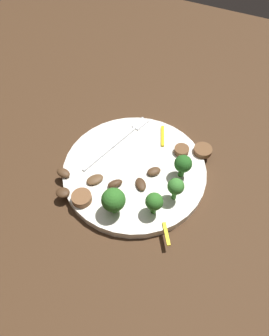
{
  "coord_description": "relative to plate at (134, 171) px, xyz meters",
  "views": [
    {
      "loc": [
        -0.31,
        -0.15,
        0.48
      ],
      "look_at": [
        0.0,
        0.0,
        0.02
      ],
      "focal_mm": 33.02,
      "sensor_mm": 36.0,
      "label": 1
    }
  ],
  "objects": [
    {
      "name": "ground_plane",
      "position": [
        0.0,
        0.0,
        -0.01
      ],
      "size": [
        1.4,
        1.4,
        0.0
      ],
      "primitive_type": "plane",
      "color": "#422B19"
    },
    {
      "name": "plate",
      "position": [
        0.0,
        0.0,
        0.0
      ],
      "size": [
        0.27,
        0.27,
        0.02
      ],
      "primitive_type": "cylinder",
      "color": "white",
      "rests_on": "ground_plane"
    },
    {
      "name": "fork",
      "position": [
        0.05,
        0.05,
        0.01
      ],
      "size": [
        0.18,
        0.06,
        0.0
      ],
      "rotation": [
        0.0,
        0.0,
        -0.27
      ],
      "color": "silver",
      "rests_on": "plate"
    },
    {
      "name": "broccoli_floret_0",
      "position": [
        -0.1,
        -0.01,
        0.04
      ],
      "size": [
        0.04,
        0.04,
        0.06
      ],
      "color": "#347525",
      "rests_on": "plate"
    },
    {
      "name": "broccoli_floret_1",
      "position": [
        0.02,
        -0.08,
        0.04
      ],
      "size": [
        0.03,
        0.03,
        0.05
      ],
      "color": "#296420",
      "rests_on": "plate"
    },
    {
      "name": "broccoli_floret_2",
      "position": [
        -0.07,
        -0.07,
        0.04
      ],
      "size": [
        0.03,
        0.03,
        0.05
      ],
      "color": "#347525",
      "rests_on": "plate"
    },
    {
      "name": "broccoli_floret_3",
      "position": [
        -0.03,
        -0.09,
        0.04
      ],
      "size": [
        0.03,
        0.03,
        0.05
      ],
      "color": "#408630",
      "rests_on": "plate"
    },
    {
      "name": "sausage_slice_0",
      "position": [
        0.09,
        -0.1,
        0.01
      ],
      "size": [
        0.05,
        0.05,
        0.01
      ],
      "primitive_type": "cylinder",
      "rotation": [
        0.0,
        0.0,
        2.73
      ],
      "color": "brown",
      "rests_on": "plate"
    },
    {
      "name": "sausage_slice_1",
      "position": [
        -0.1,
        0.05,
        0.02
      ],
      "size": [
        0.05,
        0.05,
        0.01
      ],
      "primitive_type": "cylinder",
      "rotation": [
        0.0,
        0.0,
        2.77
      ],
      "color": "brown",
      "rests_on": "plate"
    },
    {
      "name": "sausage_slice_3",
      "position": [
        0.07,
        -0.07,
        0.01
      ],
      "size": [
        0.04,
        0.04,
        0.01
      ],
      "primitive_type": "cylinder",
      "rotation": [
        0.0,
        0.0,
        1.25
      ],
      "color": "brown",
      "rests_on": "plate"
    },
    {
      "name": "mushroom_0",
      "position": [
        -0.05,
        0.01,
        0.01
      ],
      "size": [
        0.03,
        0.03,
        0.01
      ],
      "primitive_type": "ellipsoid",
      "rotation": [
        0.0,
        0.0,
        5.57
      ],
      "color": "#422B19",
      "rests_on": "plate"
    },
    {
      "name": "mushroom_1",
      "position": [
        -0.11,
        0.09,
        0.01
      ],
      "size": [
        0.03,
        0.03,
        0.01
      ],
      "primitive_type": "ellipsoid",
      "rotation": [
        0.0,
        0.0,
        1.89
      ],
      "color": "#422B19",
      "rests_on": "plate"
    },
    {
      "name": "mushroom_2",
      "position": [
        -0.07,
        0.11,
        0.01
      ],
      "size": [
        0.02,
        0.03,
        0.01
      ],
      "primitive_type": "ellipsoid",
      "rotation": [
        0.0,
        0.0,
        4.6
      ],
      "color": "#4C331E",
      "rests_on": "plate"
    },
    {
      "name": "mushroom_3",
      "position": [
        -0.03,
        -0.03,
        0.01
      ],
      "size": [
        0.03,
        0.03,
        0.01
      ],
      "primitive_type": "ellipsoid",
      "rotation": [
        0.0,
        0.0,
        3.87
      ],
      "color": "#422B19",
      "rests_on": "plate"
    },
    {
      "name": "mushroom_4",
      "position": [
        -0.06,
        0.05,
        0.01
      ],
      "size": [
        0.04,
        0.04,
        0.01
      ],
      "primitive_type": "ellipsoid",
      "rotation": [
        0.0,
        0.0,
        2.51
      ],
      "color": "brown",
      "rests_on": "plate"
    },
    {
      "name": "mushroom_5",
      "position": [
        0.01,
        -0.04,
        0.01
      ],
      "size": [
        0.03,
        0.03,
        0.01
      ],
      "primitive_type": "ellipsoid",
      "rotation": [
        0.0,
        0.0,
        2.42
      ],
      "color": "#4C331E",
      "rests_on": "plate"
    },
    {
      "name": "pepper_strip_1",
      "position": [
        -0.1,
        -0.1,
        0.01
      ],
      "size": [
        0.04,
        0.03,
        0.0
      ],
      "primitive_type": "cube",
      "rotation": [
        0.0,
        0.0,
        3.73
      ],
      "color": "yellow",
      "rests_on": "plate"
    },
    {
      "name": "pepper_strip_2",
      "position": [
        0.1,
        -0.02,
        0.01
      ],
      "size": [
        0.05,
        0.03,
        0.0
      ],
      "primitive_type": "cube",
      "rotation": [
        0.0,
        0.0,
        0.4
      ],
      "color": "yellow",
      "rests_on": "plate"
    }
  ]
}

